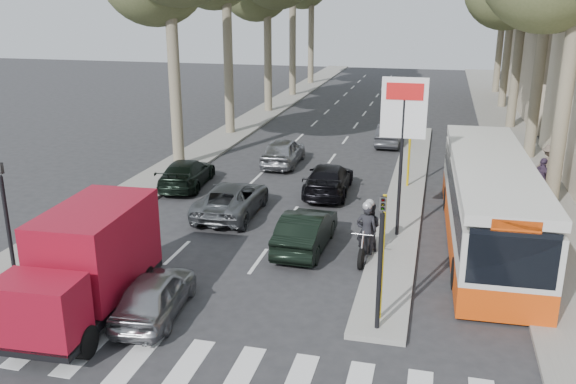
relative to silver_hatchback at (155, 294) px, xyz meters
name	(u,v)px	position (x,y,z in m)	size (l,w,h in m)	color
ground	(268,292)	(2.53, 2.00, -0.61)	(120.00, 120.00, 0.00)	#28282B
sidewalk_right	(506,130)	(11.13, 27.00, -0.55)	(3.20, 70.00, 0.12)	gray
median_left	(267,111)	(-5.47, 30.00, -0.55)	(2.40, 64.00, 0.12)	gray
traffic_island	(407,187)	(5.78, 13.00, -0.53)	(1.50, 26.00, 0.16)	gray
billboard	(402,135)	(5.78, 7.00, 3.09)	(1.50, 12.10, 5.60)	yellow
traffic_light_island	(381,241)	(5.78, 0.50, 1.88)	(0.16, 0.41, 3.60)	black
traffic_light_left	(4,200)	(-5.07, 1.00, 1.88)	(0.16, 0.41, 3.60)	black
silver_hatchback	(155,294)	(0.00, 0.00, 0.00)	(1.44, 3.58, 1.22)	#929399
dark_hatchback	(306,230)	(2.88, 5.38, 0.05)	(1.39, 4.00, 1.32)	black
queue_car_a	(232,199)	(-0.62, 8.00, 0.02)	(2.09, 4.53, 1.26)	#515559
queue_car_b	(328,179)	(2.52, 11.53, 0.03)	(1.81, 4.44, 1.29)	black
queue_car_c	(283,151)	(-0.54, 15.64, 0.09)	(1.65, 4.10, 1.40)	gray
queue_car_d	(389,135)	(4.26, 21.28, 0.00)	(1.29, 3.70, 1.22)	#45464C
queue_car_e	(187,173)	(-3.77, 11.00, 0.00)	(1.72, 4.24, 1.23)	black
red_truck	(88,262)	(-1.68, -0.32, 0.88)	(2.27, 5.39, 2.83)	black
city_bus	(489,200)	(8.73, 7.26, 0.97)	(2.87, 11.45, 2.99)	#D6420B
motorcycle	(367,231)	(4.94, 5.24, 0.28)	(0.84, 2.30, 1.95)	black
pedestrian_near	(542,179)	(11.17, 12.41, 0.40)	(1.04, 0.51, 1.78)	#493753
pedestrian_far	(548,166)	(11.72, 14.56, 0.44)	(1.20, 0.53, 1.86)	brown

